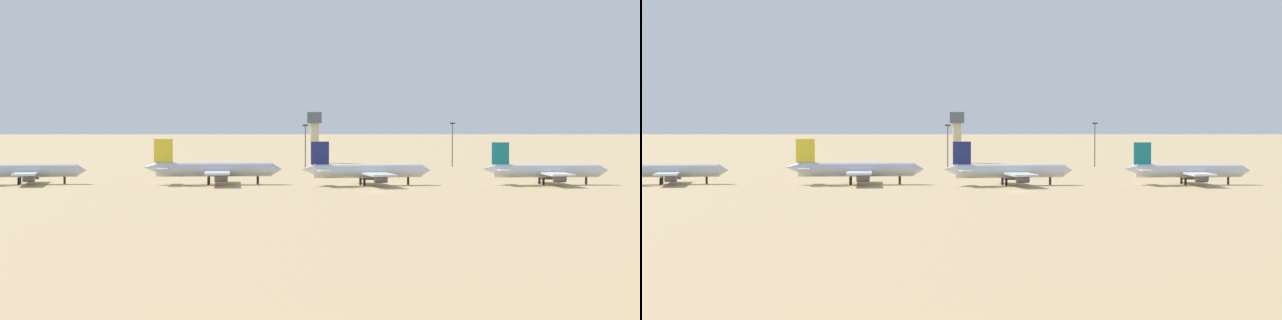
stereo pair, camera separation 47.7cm
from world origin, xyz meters
The scene contains 10 objects.
ground centered at (0.00, 0.00, 0.00)m, with size 4000.00×4000.00×0.00m, color tan.
ridge_west centered at (-186.51, 932.68, 65.22)m, with size 368.68×255.45×130.44m, color gray.
ridge_center centered at (155.89, 1034.26, 34.16)m, with size 303.72×245.25×68.31m, color slate.
parked_jet_white_1 centered at (-88.22, 31.44, 3.44)m, with size 31.75×26.91×10.49m.
parked_jet_yellow_2 centered at (-39.95, 30.00, 3.79)m, with size 35.04×29.46×11.58m.
parked_jet_navy_3 centered at (-1.21, 25.26, 3.62)m, with size 33.30×28.44×11.04m.
parked_jet_teal_4 centered at (44.21, 27.35, 3.52)m, with size 32.50×27.34×10.74m.
control_tower centered at (-12.27, 163.59, 11.07)m, with size 5.20×5.20×18.34m.
light_pole_west centered at (-15.88, 113.24, 8.36)m, with size 1.80×0.50×14.34m.
light_pole_mid centered at (33.51, 128.35, 8.61)m, with size 1.80×0.50×14.83m.
Camera 1 is at (-18.41, -279.82, 18.44)m, focal length 68.63 mm.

